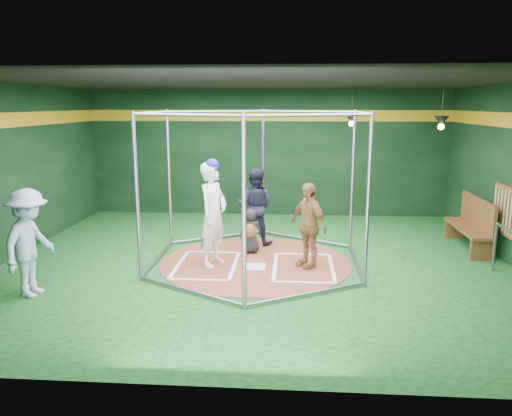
# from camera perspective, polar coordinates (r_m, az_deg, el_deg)

# --- Properties ---
(room_shell) EXTENTS (10.10, 9.10, 3.53)m
(room_shell) POSITION_cam_1_polar(r_m,az_deg,el_deg) (9.66, -0.04, 3.69)
(room_shell) COLOR #0D3C13
(room_shell) RESTS_ON ground
(clay_disc) EXTENTS (3.80, 3.80, 0.01)m
(clay_disc) POSITION_cam_1_polar(r_m,az_deg,el_deg) (10.05, -0.04, -6.23)
(clay_disc) COLOR brown
(clay_disc) RESTS_ON ground
(home_plate) EXTENTS (0.43, 0.43, 0.01)m
(home_plate) POSITION_cam_1_polar(r_m,az_deg,el_deg) (9.76, -0.18, -6.71)
(home_plate) COLOR white
(home_plate) RESTS_ON clay_disc
(batter_box_left) EXTENTS (1.17, 1.77, 0.01)m
(batter_box_left) POSITION_cam_1_polar(r_m,az_deg,el_deg) (9.92, -5.67, -6.46)
(batter_box_left) COLOR white
(batter_box_left) RESTS_ON clay_disc
(batter_box_right) EXTENTS (1.17, 1.77, 0.01)m
(batter_box_right) POSITION_cam_1_polar(r_m,az_deg,el_deg) (9.78, 5.44, -6.73)
(batter_box_right) COLOR white
(batter_box_right) RESTS_ON clay_disc
(batting_cage) EXTENTS (4.05, 4.67, 3.00)m
(batting_cage) POSITION_cam_1_polar(r_m,az_deg,el_deg) (9.69, -0.04, 2.19)
(batting_cage) COLOR gray
(batting_cage) RESTS_ON ground
(bat_rack) EXTENTS (0.07, 1.25, 0.98)m
(bat_rack) POSITION_cam_1_polar(r_m,az_deg,el_deg) (10.98, 26.71, -0.33)
(bat_rack) COLOR brown
(bat_rack) RESTS_ON room_shell
(pendant_lamp_near) EXTENTS (0.34, 0.34, 0.90)m
(pendant_lamp_near) POSITION_cam_1_polar(r_m,az_deg,el_deg) (13.21, 10.87, 9.97)
(pendant_lamp_near) COLOR black
(pendant_lamp_near) RESTS_ON room_shell
(pendant_lamp_far) EXTENTS (0.34, 0.34, 0.90)m
(pendant_lamp_far) POSITION_cam_1_polar(r_m,az_deg,el_deg) (11.99, 20.43, 9.28)
(pendant_lamp_far) COLOR black
(pendant_lamp_far) RESTS_ON room_shell
(batter_figure) EXTENTS (0.73, 0.87, 2.09)m
(batter_figure) POSITION_cam_1_polar(r_m,az_deg,el_deg) (9.67, -4.92, -0.62)
(batter_figure) COLOR white
(batter_figure) RESTS_ON clay_disc
(visitor_leopard) EXTENTS (0.92, 1.01, 1.65)m
(visitor_leopard) POSITION_cam_1_polar(r_m,az_deg,el_deg) (9.63, 5.98, -1.95)
(visitor_leopard) COLOR tan
(visitor_leopard) RESTS_ON clay_disc
(catcher_figure) EXTENTS (0.51, 0.59, 0.94)m
(catcher_figure) POSITION_cam_1_polar(r_m,az_deg,el_deg) (10.52, -0.61, -2.63)
(catcher_figure) COLOR black
(catcher_figure) RESTS_ON clay_disc
(umpire) EXTENTS (0.97, 0.84, 1.71)m
(umpire) POSITION_cam_1_polar(r_m,az_deg,el_deg) (11.18, -0.11, 0.19)
(umpire) COLOR black
(umpire) RESTS_ON clay_disc
(bystander_blue) EXTENTS (0.77, 1.22, 1.79)m
(bystander_blue) POSITION_cam_1_polar(r_m,az_deg,el_deg) (8.95, -24.48, -3.66)
(bystander_blue) COLOR #A5B9DA
(bystander_blue) RESTS_ON ground
(dugout_bench) EXTENTS (0.46, 1.95, 1.14)m
(dugout_bench) POSITION_cam_1_polar(r_m,az_deg,el_deg) (11.85, 23.48, -1.55)
(dugout_bench) COLOR brown
(dugout_bench) RESTS_ON ground
(steel_railing) EXTENTS (0.05, 1.10, 0.95)m
(steel_railing) POSITION_cam_1_polar(r_m,az_deg,el_deg) (9.97, 26.77, -3.92)
(steel_railing) COLOR slate
(steel_railing) RESTS_ON ground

